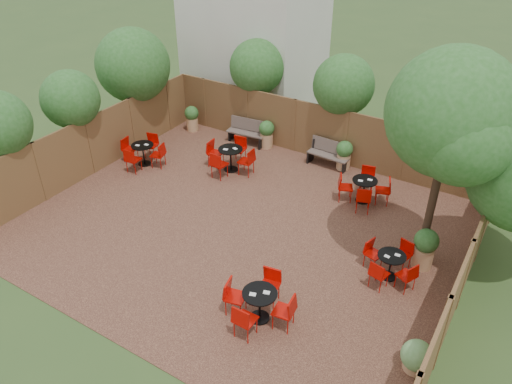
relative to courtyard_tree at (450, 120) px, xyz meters
The scene contains 13 objects.
ground 6.37m from the courtyard_tree, 165.19° to the right, with size 80.00×80.00×0.00m, color #354F23.
courtyard_paving 6.37m from the courtyard_tree, 165.19° to the right, with size 12.00×10.00×0.02m, color #351D16.
fence_back 6.78m from the courtyard_tree, 141.98° to the left, with size 12.00×0.08×2.00m, color #54361F.
fence_left 11.27m from the courtyard_tree, behind, with size 0.08×10.00×2.00m, color #54361F.
fence_right 3.49m from the courtyard_tree, 46.00° to the right, with size 0.08×10.00×2.00m, color #54361F.
neighbour_building 11.47m from the courtyard_tree, 144.02° to the left, with size 5.00×4.00×8.00m, color beige.
overhang_foliage 5.85m from the courtyard_tree, 162.72° to the left, with size 15.94×10.45×2.79m.
courtyard_tree is the anchor object (origin of this frame).
park_bench_left 8.97m from the courtyard_tree, 155.96° to the left, with size 1.53×0.63×0.92m.
park_bench_right 6.42m from the courtyard_tree, 141.20° to the left, with size 1.50×0.56×0.91m.
bistro_tables 5.85m from the courtyard_tree, behind, with size 10.76×7.46×0.94m.
planters 6.14m from the courtyard_tree, 154.11° to the left, with size 10.68×4.27×1.13m.
low_shrubs 5.94m from the courtyard_tree, 88.97° to the right, with size 2.58×3.02×0.71m.
Camera 1 is at (6.47, -9.67, 8.63)m, focal length 35.05 mm.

